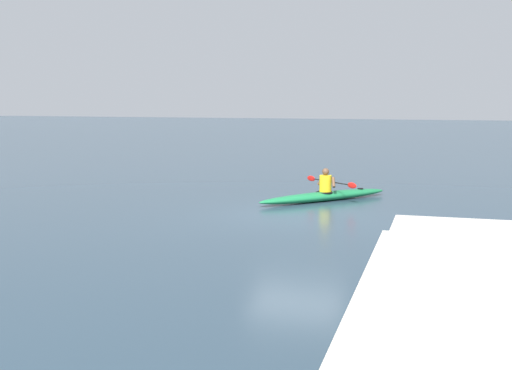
# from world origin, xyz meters

# --- Properties ---
(ground_plane) EXTENTS (160.00, 160.00, 0.00)m
(ground_plane) POSITION_xyz_m (0.00, 0.00, 0.00)
(ground_plane) COLOR #283D4C
(kayak) EXTENTS (3.48, 3.95, 0.28)m
(kayak) POSITION_xyz_m (-0.21, -2.66, 0.14)
(kayak) COLOR #19723F
(kayak) RESTS_ON ground
(kayaker) EXTENTS (1.82, 1.56, 0.71)m
(kayaker) POSITION_xyz_m (-0.24, -2.69, 0.57)
(kayaker) COLOR yellow
(kayaker) RESTS_ON kayak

